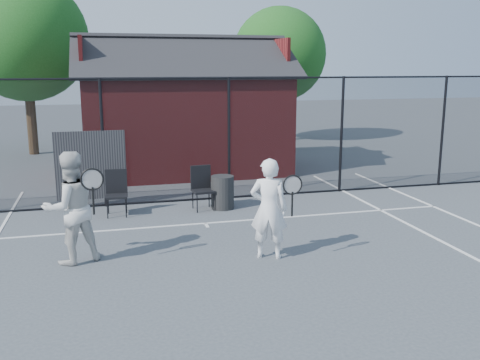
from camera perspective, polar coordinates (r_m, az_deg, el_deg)
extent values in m
plane|color=#41464A|center=(8.57, 0.19, -10.30)|extent=(80.00, 80.00, 0.00)
cube|color=silver|center=(11.33, -3.71, -4.63)|extent=(11.00, 0.06, 0.01)
cube|color=silver|center=(11.19, -3.57, -4.84)|extent=(0.06, 0.30, 0.01)
cylinder|color=black|center=(12.78, -14.41, 3.80)|extent=(0.07, 0.07, 3.00)
cylinder|color=black|center=(13.13, -1.18, 4.40)|extent=(0.07, 0.07, 3.00)
cylinder|color=black|center=(14.13, 10.77, 4.74)|extent=(0.07, 0.07, 3.00)
cylinder|color=black|center=(15.65, 20.79, 4.87)|extent=(0.07, 0.07, 3.00)
cylinder|color=black|center=(12.82, -5.64, 10.75)|extent=(22.00, 0.04, 0.04)
cylinder|color=black|center=(13.22, -5.38, -2.09)|extent=(22.00, 0.04, 0.04)
cube|color=black|center=(12.94, -5.51, 4.23)|extent=(22.00, 3.00, 0.01)
cube|color=black|center=(12.84, -15.63, 1.51)|extent=(1.60, 0.04, 1.60)
cube|color=maroon|center=(16.94, -6.02, 6.09)|extent=(6.00, 4.00, 3.00)
cube|color=black|center=(15.86, -5.62, 13.04)|extent=(6.50, 2.36, 1.32)
cube|color=black|center=(17.84, -6.67, 12.92)|extent=(6.50, 2.36, 1.32)
cube|color=maroon|center=(16.66, -16.51, 12.57)|extent=(0.10, 2.80, 1.06)
cube|color=maroon|center=(17.54, 3.65, 12.99)|extent=(0.10, 2.80, 1.06)
cylinder|color=black|center=(21.39, -21.34, 5.94)|extent=(0.36, 0.36, 2.52)
sphere|color=#184C15|center=(21.32, -21.97, 13.81)|extent=(4.48, 4.48, 4.48)
cylinder|color=black|center=(23.50, 4.12, 6.87)|extent=(0.36, 0.36, 2.23)
sphere|color=#184C15|center=(23.40, 4.22, 13.23)|extent=(3.97, 3.97, 3.97)
imported|color=white|center=(9.14, 3.09, -3.08)|extent=(0.75, 0.63, 1.75)
torus|color=black|center=(8.80, 5.63, -0.51)|extent=(0.34, 0.03, 0.34)
cylinder|color=black|center=(8.87, 5.58, -2.57)|extent=(0.03, 0.03, 0.42)
imported|color=silver|center=(9.33, -17.63, -2.84)|extent=(1.13, 1.02, 1.90)
torus|color=black|center=(8.83, -15.51, 0.08)|extent=(0.37, 0.03, 0.37)
cylinder|color=black|center=(8.91, -15.38, -2.15)|extent=(0.04, 0.04, 0.46)
cube|color=black|center=(12.08, -13.05, -1.46)|extent=(0.51, 0.53, 0.99)
cube|color=black|center=(12.28, -3.96, -0.96)|extent=(0.51, 0.53, 0.99)
cylinder|color=black|center=(12.39, -1.88, -1.32)|extent=(0.61, 0.61, 0.77)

